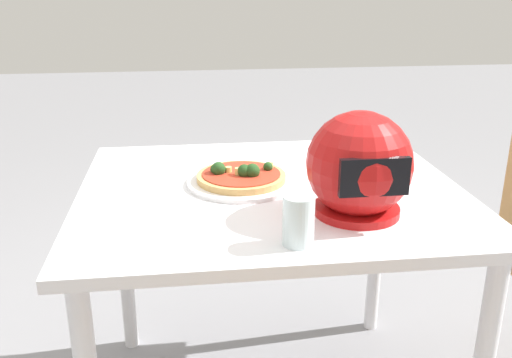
{
  "coord_description": "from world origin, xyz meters",
  "views": [
    {
      "loc": [
        0.22,
        1.45,
        1.31
      ],
      "look_at": [
        0.04,
        -0.02,
        0.78
      ],
      "focal_mm": 39.67,
      "sensor_mm": 36.0,
      "label": 1
    }
  ],
  "objects_px": {
    "dining_table": "(271,218)",
    "motorcycle_helmet": "(359,166)",
    "drinking_glass": "(299,220)",
    "pizza": "(241,176)"
  },
  "relations": [
    {
      "from": "motorcycle_helmet",
      "to": "dining_table",
      "type": "bearing_deg",
      "value": -48.66
    },
    {
      "from": "dining_table",
      "to": "motorcycle_helmet",
      "type": "bearing_deg",
      "value": 131.34
    },
    {
      "from": "dining_table",
      "to": "pizza",
      "type": "xyz_separation_m",
      "value": [
        0.08,
        -0.04,
        0.12
      ]
    },
    {
      "from": "dining_table",
      "to": "pizza",
      "type": "distance_m",
      "value": 0.15
    },
    {
      "from": "drinking_glass",
      "to": "motorcycle_helmet",
      "type": "bearing_deg",
      "value": -139.88
    },
    {
      "from": "pizza",
      "to": "motorcycle_helmet",
      "type": "distance_m",
      "value": 0.37
    },
    {
      "from": "dining_table",
      "to": "motorcycle_helmet",
      "type": "xyz_separation_m",
      "value": [
        -0.18,
        0.21,
        0.22
      ]
    },
    {
      "from": "motorcycle_helmet",
      "to": "drinking_glass",
      "type": "relative_size",
      "value": 2.28
    },
    {
      "from": "dining_table",
      "to": "drinking_glass",
      "type": "xyz_separation_m",
      "value": [
        -0.01,
        0.36,
        0.15
      ]
    },
    {
      "from": "motorcycle_helmet",
      "to": "drinking_glass",
      "type": "distance_m",
      "value": 0.24
    }
  ]
}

